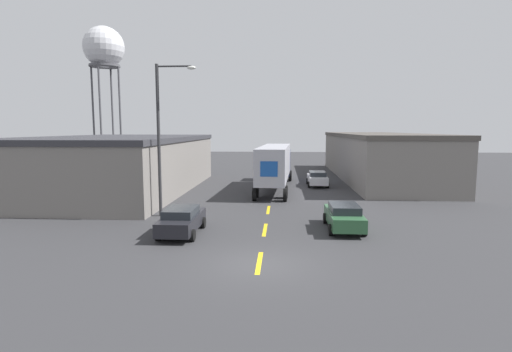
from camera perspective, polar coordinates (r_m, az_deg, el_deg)
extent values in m
plane|color=#333335|center=(16.68, 0.41, -12.53)|extent=(160.00, 160.00, 0.00)
cube|color=gold|center=(16.90, 0.46, -12.26)|extent=(0.20, 2.80, 0.01)
cube|color=gold|center=(22.10, 1.28, -7.67)|extent=(0.20, 2.80, 0.01)
cube|color=gold|center=(27.38, 1.78, -4.84)|extent=(0.20, 2.80, 0.01)
cube|color=slate|center=(37.63, -19.13, 1.37)|extent=(12.66, 22.68, 4.44)
cube|color=#333338|center=(37.50, -19.27, 5.05)|extent=(12.86, 22.88, 0.40)
cube|color=slate|center=(46.78, 16.84, 2.55)|extent=(8.22, 29.08, 4.61)
cube|color=#4C4742|center=(46.68, 16.94, 5.62)|extent=(8.42, 29.28, 0.40)
cube|color=navy|center=(42.90, 3.37, 1.92)|extent=(2.37, 2.89, 2.76)
cube|color=#A8A8B2|center=(35.32, 2.66, 1.96)|extent=(2.94, 11.86, 2.86)
cube|color=#194CA3|center=(29.47, 1.86, 1.00)|extent=(1.29, 0.09, 1.15)
cylinder|color=black|center=(43.33, 4.93, 0.12)|extent=(0.33, 1.04, 1.02)
cylinder|color=black|center=(43.47, 1.83, 0.16)|extent=(0.33, 1.04, 1.02)
cylinder|color=black|center=(42.23, 4.88, -0.05)|extent=(0.33, 1.04, 1.02)
cylinder|color=black|center=(42.36, 1.71, -0.01)|extent=(0.33, 1.04, 1.02)
cylinder|color=black|center=(31.85, 4.29, -2.28)|extent=(0.33, 1.04, 1.02)
cylinder|color=black|center=(32.03, 0.09, -2.21)|extent=(0.33, 1.04, 1.02)
cylinder|color=black|center=(30.47, 4.18, -2.70)|extent=(0.33, 1.04, 1.02)
cylinder|color=black|center=(30.66, -0.21, -2.62)|extent=(0.33, 1.04, 1.02)
cube|color=silver|center=(39.01, 8.75, -0.46)|extent=(1.72, 4.35, 0.70)
cube|color=#23282D|center=(38.82, 8.78, 0.33)|extent=(1.51, 2.26, 0.41)
cylinder|color=black|center=(40.47, 9.78, -0.72)|extent=(0.22, 0.61, 0.61)
cylinder|color=black|center=(40.32, 7.36, -0.71)|extent=(0.22, 0.61, 0.61)
cylinder|color=black|center=(37.82, 10.21, -1.26)|extent=(0.22, 0.61, 0.61)
cylinder|color=black|center=(37.66, 7.61, -1.24)|extent=(0.22, 0.61, 0.61)
cube|color=black|center=(21.46, -10.54, -6.44)|extent=(1.72, 4.35, 0.70)
cube|color=#23282D|center=(21.21, -10.66, -5.05)|extent=(1.51, 2.26, 0.41)
cylinder|color=black|center=(22.63, -7.55, -6.61)|extent=(0.22, 0.61, 0.61)
cylinder|color=black|center=(23.02, -11.77, -6.46)|extent=(0.22, 0.61, 0.61)
cylinder|color=black|center=(20.08, -9.07, -8.36)|extent=(0.22, 0.61, 0.61)
cylinder|color=black|center=(20.52, -13.80, -8.15)|extent=(0.22, 0.61, 0.61)
cube|color=#2D5B38|center=(22.56, 12.42, -5.83)|extent=(1.72, 4.35, 0.70)
cube|color=#23282D|center=(22.32, 12.51, -4.51)|extent=(1.51, 2.26, 0.41)
cylinder|color=black|center=(24.07, 13.95, -5.94)|extent=(0.22, 0.61, 0.61)
cylinder|color=black|center=(23.83, 9.87, -5.97)|extent=(0.22, 0.61, 0.61)
cylinder|color=black|center=(21.50, 15.22, -7.50)|extent=(0.22, 0.61, 0.61)
cylinder|color=black|center=(21.22, 10.64, -7.56)|extent=(0.22, 0.61, 0.61)
cylinder|color=#47474C|center=(63.03, -18.82, 8.15)|extent=(0.28, 0.28, 14.84)
cylinder|color=#47474C|center=(65.72, -19.80, 8.04)|extent=(0.28, 0.28, 14.84)
cylinder|color=#47474C|center=(64.71, -22.22, 7.97)|extent=(0.28, 0.28, 14.84)
cylinder|color=#47474C|center=(61.97, -21.33, 8.08)|extent=(0.28, 0.28, 14.84)
cylinder|color=#4C4C51|center=(64.46, -20.82, 14.49)|extent=(4.39, 4.39, 0.30)
sphere|color=silver|center=(64.90, -20.92, 16.84)|extent=(5.87, 5.87, 5.87)
cylinder|color=#2D2D30|center=(25.69, -13.72, 4.81)|extent=(0.20, 0.20, 9.44)
cylinder|color=#2D2D30|center=(25.65, -11.64, 15.11)|extent=(2.15, 0.11, 0.11)
ellipsoid|color=silver|center=(25.38, -9.21, 15.02)|extent=(0.56, 0.32, 0.22)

